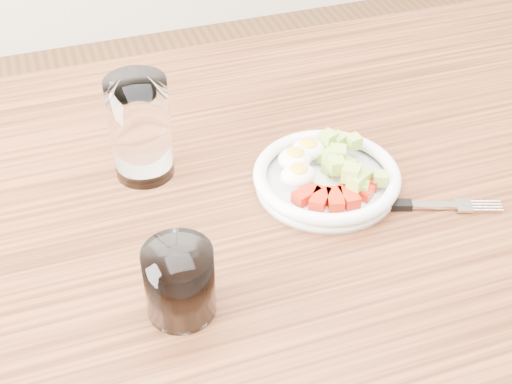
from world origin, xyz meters
The scene contains 5 objects.
dining_table centered at (0.00, 0.00, 0.67)m, with size 1.50×0.90×0.77m.
bowl centered at (0.09, 0.03, 0.79)m, with size 0.19×0.19×0.05m.
fork centered at (0.16, -0.04, 0.77)m, with size 0.21×0.09×0.01m.
water_glass centered at (-0.13, 0.13, 0.84)m, with size 0.08×0.08×0.14m, color white.
coffee_glass centered at (-0.14, -0.12, 0.81)m, with size 0.07×0.07×0.09m.
Camera 1 is at (-0.23, -0.63, 1.37)m, focal length 50.00 mm.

